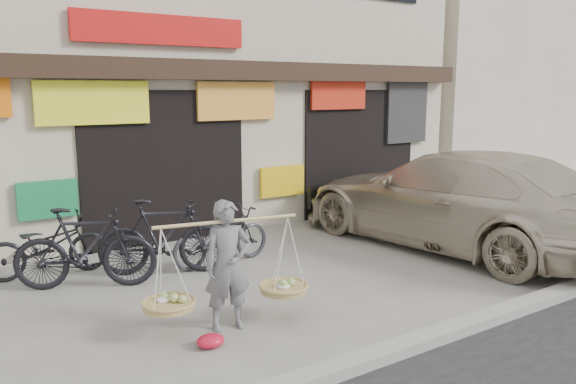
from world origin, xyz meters
TOP-DOWN VIEW (x-y plane):
  - ground at (0.00, 0.00)m, footprint 70.00×70.00m
  - kerb at (0.00, -2.00)m, footprint 70.00×0.25m
  - shophouse_block at (-0.00, 6.42)m, footprint 14.00×6.32m
  - neighbor_east at (13.50, 7.00)m, footprint 12.00×7.00m
  - street_vendor at (-0.82, -0.45)m, footprint 1.90×0.82m
  - bike_0 at (-2.19, 2.65)m, footprint 1.80×0.76m
  - bike_1 at (-0.73, 1.80)m, footprint 1.95×1.29m
  - bike_2 at (0.20, 1.77)m, footprint 1.75×0.75m
  - bike_3 at (-1.85, 1.80)m, footprint 1.95×1.29m
  - suv at (4.05, 0.52)m, footprint 3.05×6.07m
  - red_bag at (-1.22, -0.78)m, footprint 0.31×0.25m

SIDE VIEW (x-z plane):
  - ground at x=0.00m, z-range 0.00..0.00m
  - kerb at x=0.00m, z-range 0.00..0.12m
  - red_bag at x=-1.22m, z-range 0.00..0.14m
  - bike_2 at x=0.20m, z-range 0.00..0.89m
  - bike_0 at x=-2.19m, z-range 0.00..0.92m
  - bike_1 at x=-0.73m, z-range 0.00..1.14m
  - bike_3 at x=-1.85m, z-range 0.00..1.14m
  - street_vendor at x=-0.82m, z-range -0.07..1.43m
  - suv at x=4.05m, z-range 0.00..1.69m
  - neighbor_east at x=13.50m, z-range 0.00..6.40m
  - shophouse_block at x=0.00m, z-range -0.05..6.95m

